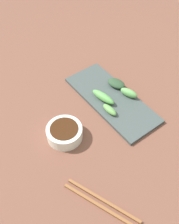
# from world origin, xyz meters

# --- Properties ---
(tabletop) EXTENTS (2.10, 2.10, 0.02)m
(tabletop) POSITION_xyz_m (0.00, 0.00, 0.01)
(tabletop) COLOR brown
(tabletop) RESTS_ON ground
(sauce_bowl) EXTENTS (0.12, 0.12, 0.04)m
(sauce_bowl) POSITION_xyz_m (-0.13, -0.03, 0.04)
(sauce_bowl) COLOR white
(sauce_bowl) RESTS_ON tabletop
(serving_plate) EXTENTS (0.16, 0.38, 0.01)m
(serving_plate) POSITION_xyz_m (0.09, -0.00, 0.03)
(serving_plate) COLOR #434E4D
(serving_plate) RESTS_ON tabletop
(broccoli_stalk_0) EXTENTS (0.03, 0.06, 0.02)m
(broccoli_stalk_0) POSITION_xyz_m (0.05, -0.04, 0.04)
(broccoli_stalk_0) COLOR #66A252
(broccoli_stalk_0) RESTS_ON serving_plate
(broccoli_leafy_1) EXTENTS (0.06, 0.08, 0.02)m
(broccoli_leafy_1) POSITION_xyz_m (0.15, 0.04, 0.04)
(broccoli_leafy_1) COLOR #2E4A30
(broccoli_leafy_1) RESTS_ON serving_plate
(broccoli_stalk_2) EXTENTS (0.05, 0.10, 0.03)m
(broccoli_stalk_2) POSITION_xyz_m (0.06, 0.01, 0.05)
(broccoli_stalk_2) COLOR #5DA752
(broccoli_stalk_2) RESTS_ON serving_plate
(broccoli_stalk_3) EXTENTS (0.05, 0.07, 0.03)m
(broccoli_stalk_3) POSITION_xyz_m (0.15, -0.03, 0.05)
(broccoli_stalk_3) COLOR #64AA5A
(broccoli_stalk_3) RESTS_ON serving_plate
(chopsticks) EXTENTS (0.11, 0.22, 0.01)m
(chopsticks) POSITION_xyz_m (-0.18, -0.28, 0.02)
(chopsticks) COLOR #905A33
(chopsticks) RESTS_ON tabletop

